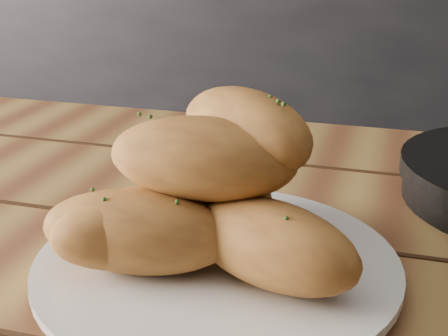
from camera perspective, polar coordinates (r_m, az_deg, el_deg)
counter at (r=1.83m, az=11.87°, el=2.22°), size 2.80×0.60×0.90m
plate at (r=0.52m, az=-0.63°, el=-9.01°), size 0.30×0.30×0.02m
bread_rolls at (r=0.50m, az=-1.80°, el=-2.76°), size 0.27×0.23×0.14m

